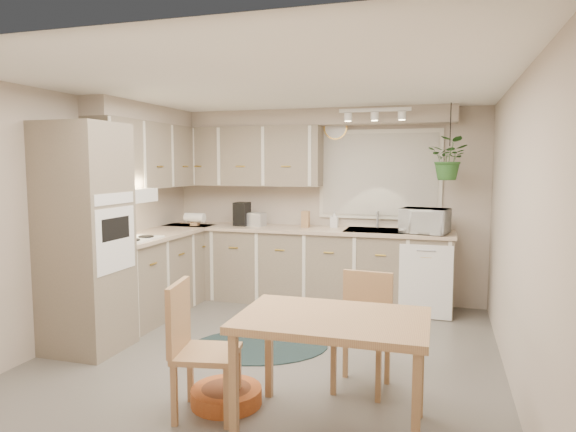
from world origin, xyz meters
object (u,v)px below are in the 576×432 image
object	(u,v)px
dining_table	(332,373)
pet_bed	(226,396)
chair_left	(207,349)
braided_rug	(259,346)
chair_back	(361,333)
microwave	(425,218)

from	to	relation	value
dining_table	pet_bed	size ratio (longest dim) A/B	2.35
chair_left	pet_bed	bearing A→B (deg)	151.07
dining_table	chair_left	world-z (taller)	chair_left
chair_left	braided_rug	xyz separation A→B (m)	(-0.12, 1.35, -0.46)
chair_back	braided_rug	distance (m)	1.32
pet_bed	chair_left	bearing A→B (deg)	-108.44
chair_back	pet_bed	bearing A→B (deg)	35.65
braided_rug	chair_back	bearing A→B (deg)	-31.15
dining_table	chair_back	xyz separation A→B (m)	(0.09, 0.66, 0.06)
braided_rug	pet_bed	bearing A→B (deg)	-81.50
chair_left	chair_back	world-z (taller)	chair_left
dining_table	chair_left	xyz separation A→B (m)	(-0.86, -0.05, 0.08)
dining_table	chair_left	bearing A→B (deg)	-176.90
chair_back	microwave	world-z (taller)	microwave
dining_table	braided_rug	bearing A→B (deg)	126.80
braided_rug	microwave	bearing A→B (deg)	47.10
pet_bed	microwave	world-z (taller)	microwave
dining_table	pet_bed	distance (m)	0.87
chair_back	pet_bed	xyz separation A→B (m)	(-0.89, -0.53, -0.38)
pet_bed	dining_table	bearing A→B (deg)	-9.38
microwave	chair_left	bearing A→B (deg)	-100.88
chair_back	microwave	bearing A→B (deg)	-94.75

